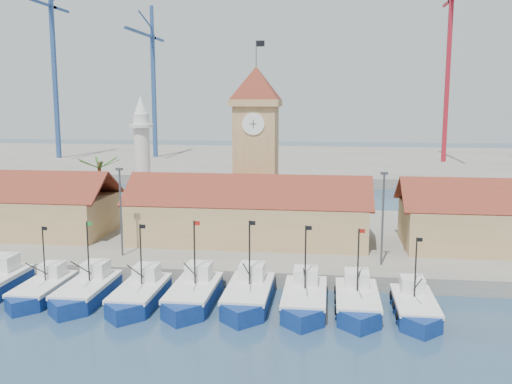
# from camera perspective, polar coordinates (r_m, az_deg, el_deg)

# --- Properties ---
(ground) EXTENTS (400.00, 400.00, 0.00)m
(ground) POSITION_cam_1_polar(r_m,az_deg,el_deg) (46.55, -4.21, -12.54)
(ground) COLOR navy
(ground) RESTS_ON ground
(quay) EXTENTS (140.00, 32.00, 1.50)m
(quay) POSITION_cam_1_polar(r_m,az_deg,el_deg) (68.92, -0.20, -4.65)
(quay) COLOR gray
(quay) RESTS_ON ground
(terminal) EXTENTS (240.00, 80.00, 2.00)m
(terminal) POSITION_cam_1_polar(r_m,az_deg,el_deg) (153.46, 4.06, 3.06)
(terminal) COLOR gray
(terminal) RESTS_ON ground
(boat_2) EXTENTS (3.22, 8.81, 6.67)m
(boat_2) POSITION_cam_1_polar(r_m,az_deg,el_deg) (53.97, -20.67, -9.26)
(boat_2) COLOR navy
(boat_2) RESTS_ON ground
(boat_3) EXTENTS (3.50, 9.58, 7.25)m
(boat_3) POSITION_cam_1_polar(r_m,az_deg,el_deg) (52.19, -16.67, -9.61)
(boat_3) COLOR navy
(boat_3) RESTS_ON ground
(boat_4) EXTENTS (3.47, 9.52, 7.20)m
(boat_4) POSITION_cam_1_polar(r_m,az_deg,el_deg) (50.21, -11.65, -10.16)
(boat_4) COLOR navy
(boat_4) RESTS_ON ground
(boat_5) EXTENTS (3.63, 9.93, 7.52)m
(boat_5) POSITION_cam_1_polar(r_m,az_deg,el_deg) (49.44, -6.34, -10.29)
(boat_5) COLOR navy
(boat_5) RESTS_ON ground
(boat_6) EXTENTS (3.66, 10.04, 7.59)m
(boat_6) POSITION_cam_1_polar(r_m,az_deg,el_deg) (48.89, -0.80, -10.45)
(boat_6) COLOR navy
(boat_6) RESTS_ON ground
(boat_7) EXTENTS (3.55, 9.73, 7.37)m
(boat_7) POSITION_cam_1_polar(r_m,az_deg,el_deg) (48.18, 4.86, -10.82)
(boat_7) COLOR navy
(boat_7) RESTS_ON ground
(boat_8) EXTENTS (3.48, 9.54, 7.22)m
(boat_8) POSITION_cam_1_polar(r_m,az_deg,el_deg) (48.25, 10.10, -10.92)
(boat_8) COLOR navy
(boat_8) RESTS_ON ground
(boat_9) EXTENTS (3.25, 8.90, 6.74)m
(boat_9) POSITION_cam_1_polar(r_m,az_deg,el_deg) (48.24, 15.64, -11.19)
(boat_9) COLOR navy
(boat_9) RESTS_ON ground
(hall_center) EXTENTS (27.04, 10.13, 7.61)m
(hall_center) POSITION_cam_1_polar(r_m,az_deg,el_deg) (64.34, -0.68, -2.70)
(hall_center) COLOR tan
(hall_center) RESTS_ON quay
(clock_tower) EXTENTS (5.80, 5.80, 22.70)m
(clock_tower) POSITION_cam_1_polar(r_m,az_deg,el_deg) (69.11, 0.01, 4.81)
(clock_tower) COLOR tan
(clock_tower) RESTS_ON quay
(minaret) EXTENTS (3.00, 3.00, 16.30)m
(minaret) POSITION_cam_1_polar(r_m,az_deg,el_deg) (74.66, -11.30, 3.23)
(minaret) COLOR silver
(minaret) RESTS_ON quay
(palm_tree) EXTENTS (5.60, 5.03, 8.39)m
(palm_tree) POSITION_cam_1_polar(r_m,az_deg,el_deg) (74.99, -15.32, 0.43)
(palm_tree) COLOR brown
(palm_tree) RESTS_ON quay
(lamp_posts) EXTENTS (80.70, 0.25, 9.03)m
(lamp_posts) POSITION_cam_1_polar(r_m,az_deg,el_deg) (56.02, -1.32, -1.88)
(lamp_posts) COLOR #3F3F44
(lamp_posts) RESTS_ON quay
(crane_blue_far) EXTENTS (1.00, 33.55, 47.22)m
(crane_blue_far) POSITION_cam_1_polar(r_m,az_deg,el_deg) (160.49, -19.81, 12.57)
(crane_blue_far) COLOR navy
(crane_blue_far) RESTS_ON terminal
(crane_blue_near) EXTENTS (1.00, 30.43, 39.78)m
(crane_blue_near) POSITION_cam_1_polar(r_m,az_deg,el_deg) (156.64, -10.36, 11.45)
(crane_blue_near) COLOR navy
(crane_blue_near) RESTS_ON terminal
(crane_red_right) EXTENTS (1.00, 35.47, 47.18)m
(crane_red_right) POSITION_cam_1_polar(r_m,az_deg,el_deg) (148.83, 18.85, 12.98)
(crane_red_right) COLOR #A71928
(crane_red_right) RESTS_ON terminal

